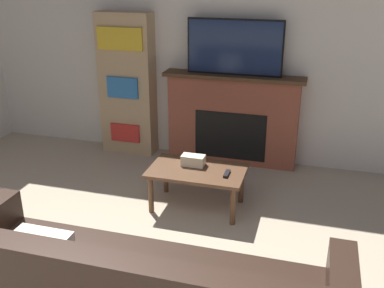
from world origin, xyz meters
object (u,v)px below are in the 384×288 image
Objects in this scene: coffee_table at (197,174)px; bookshelf at (127,85)px; fireplace at (232,119)px; tv at (235,47)px.

coffee_table is 0.53× the size of bookshelf.
tv is at bearing -90.00° from fireplace.
fireplace reaches higher than coffee_table.
bookshelf reaches higher than coffee_table.
bookshelf is (-1.28, -0.00, -0.50)m from tv.
bookshelf is (-1.28, -0.02, 0.32)m from fireplace.
bookshelf is at bearing -179.91° from tv.
bookshelf reaches higher than fireplace.
tv is at bearing 85.01° from coffee_table.
coffee_table is at bearing -94.99° from tv.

